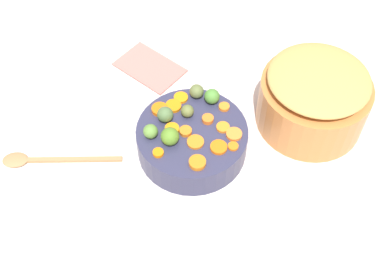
{
  "coord_description": "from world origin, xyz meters",
  "views": [
    {
      "loc": [
        0.68,
        -0.35,
        1.04
      ],
      "look_at": [
        0.02,
        -0.05,
        0.11
      ],
      "focal_mm": 47.15,
      "sensor_mm": 36.0,
      "label": 1
    }
  ],
  "objects": [
    {
      "name": "carrot_slice_12",
      "position": [
        0.02,
        -0.07,
        0.1
      ],
      "size": [
        0.04,
        0.04,
        0.01
      ],
      "primitive_type": "cylinder",
      "rotation": [
        0.0,
        0.0,
        4.04
      ],
      "color": "orange",
      "rests_on": "serving_bowl_carrots"
    },
    {
      "name": "carrot_slice_7",
      "position": [
        0.09,
        -0.02,
        0.1
      ],
      "size": [
        0.05,
        0.05,
        0.01
      ],
      "primitive_type": "cylinder",
      "rotation": [
        0.0,
        0.0,
        0.39
      ],
      "color": "orange",
      "rests_on": "serving_bowl_carrots"
    },
    {
      "name": "carrot_slice_4",
      "position": [
        -0.07,
        -0.07,
        0.1
      ],
      "size": [
        0.05,
        0.05,
        0.01
      ],
      "primitive_type": "cylinder",
      "rotation": [
        0.0,
        0.0,
        5.04
      ],
      "color": "orange",
      "rests_on": "serving_bowl_carrots"
    },
    {
      "name": "carrot_slice_6",
      "position": [
        0.05,
        -0.15,
        0.1
      ],
      "size": [
        0.03,
        0.03,
        0.01
      ],
      "primitive_type": "cylinder",
      "rotation": [
        0.0,
        0.0,
        6.0
      ],
      "color": "orange",
      "rests_on": "serving_bowl_carrots"
    },
    {
      "name": "carrot_slice_1",
      "position": [
        -0.07,
        -0.1,
        0.1
      ],
      "size": [
        0.04,
        0.04,
        0.01
      ],
      "primitive_type": "cylinder",
      "rotation": [
        0.0,
        0.0,
        1.54
      ],
      "color": "orange",
      "rests_on": "serving_bowl_carrots"
    },
    {
      "name": "carrot_slice_13",
      "position": [
        0.07,
        0.03,
        0.1
      ],
      "size": [
        0.05,
        0.05,
        0.01
      ],
      "primitive_type": "cylinder",
      "rotation": [
        0.0,
        0.0,
        0.26
      ],
      "color": "orange",
      "rests_on": "serving_bowl_carrots"
    },
    {
      "name": "carrot_slice_11",
      "position": [
        0.11,
        -0.08,
        0.1
      ],
      "size": [
        0.04,
        0.04,
        0.01
      ],
      "primitive_type": "cylinder",
      "rotation": [
        0.0,
        0.0,
        4.67
      ],
      "color": "orange",
      "rests_on": "serving_bowl_carrots"
    },
    {
      "name": "brussels_sprout_1",
      "position": [
        -0.04,
        -0.1,
        0.12
      ],
      "size": [
        0.04,
        0.04,
        0.04
      ],
      "primitive_type": "sphere",
      "color": "#4D6C3D",
      "rests_on": "serving_bowl_carrots"
    },
    {
      "name": "metal_pot",
      "position": [
        0.06,
        0.26,
        0.09
      ],
      "size": [
        0.27,
        0.27,
        0.13
      ],
      "primitive_type": "cylinder",
      "color": "#C4783B",
      "rests_on": "tabletop"
    },
    {
      "name": "dish_towel",
      "position": [
        -0.28,
        -0.05,
        0.02
      ],
      "size": [
        0.22,
        0.19,
        0.01
      ],
      "primitive_type": "cube",
      "rotation": [
        0.0,
        0.0,
        0.46
      ],
      "color": "#B67368",
      "rests_on": "tabletop"
    },
    {
      "name": "carrot_slice_8",
      "position": [
        0.1,
        0.01,
        0.1
      ],
      "size": [
        0.03,
        0.03,
        0.01
      ],
      "primitive_type": "cylinder",
      "rotation": [
        0.0,
        0.0,
        2.36
      ],
      "color": "orange",
      "rests_on": "serving_bowl_carrots"
    },
    {
      "name": "brussels_sprout_5",
      "position": [
        -0.01,
        -0.15,
        0.11
      ],
      "size": [
        0.03,
        0.03,
        0.03
      ],
      "primitive_type": "sphere",
      "color": "#5B8939",
      "rests_on": "serving_bowl_carrots"
    },
    {
      "name": "carrot_slice_5",
      "position": [
        0.01,
        -0.01,
        0.1
      ],
      "size": [
        0.04,
        0.04,
        0.01
      ],
      "primitive_type": "cylinder",
      "rotation": [
        0.0,
        0.0,
        5.53
      ],
      "color": "orange",
      "rests_on": "serving_bowl_carrots"
    },
    {
      "name": "carrot_slice_9",
      "position": [
        0.04,
        0.01,
        0.1
      ],
      "size": [
        0.04,
        0.04,
        0.01
      ],
      "primitive_type": "cylinder",
      "rotation": [
        0.0,
        0.0,
        2.59
      ],
      "color": "orange",
      "rests_on": "serving_bowl_carrots"
    },
    {
      "name": "brussels_sprout_3",
      "position": [
        -0.07,
        -0.0,
        0.11
      ],
      "size": [
        0.04,
        0.04,
        0.04
      ],
      "primitive_type": "sphere",
      "color": "#5D6C3A",
      "rests_on": "serving_bowl_carrots"
    },
    {
      "name": "carrot_slice_10",
      "position": [
        -0.0,
        -0.1,
        0.1
      ],
      "size": [
        0.04,
        0.04,
        0.01
      ],
      "primitive_type": "cylinder",
      "rotation": [
        0.0,
        0.0,
        3.32
      ],
      "color": "orange",
      "rests_on": "serving_bowl_carrots"
    },
    {
      "name": "brussels_sprout_4",
      "position": [
        0.03,
        -0.11,
        0.12
      ],
      "size": [
        0.04,
        0.04,
        0.04
      ],
      "primitive_type": "sphere",
      "color": "#538026",
      "rests_on": "serving_bowl_carrots"
    },
    {
      "name": "brussels_sprout_0",
      "position": [
        -0.04,
        0.03,
        0.12
      ],
      "size": [
        0.04,
        0.04,
        0.04
      ],
      "primitive_type": "sphere",
      "color": "#4B8834",
      "rests_on": "serving_bowl_carrots"
    },
    {
      "name": "carrot_slice_0",
      "position": [
        -0.08,
        -0.04,
        0.1
      ],
      "size": [
        0.05,
        0.05,
        0.01
      ],
      "primitive_type": "cylinder",
      "rotation": [
        0.0,
        0.0,
        2.2
      ],
      "color": "orange",
      "rests_on": "serving_bowl_carrots"
    },
    {
      "name": "tabletop",
      "position": [
        0.0,
        0.0,
        0.01
      ],
      "size": [
        2.4,
        2.4,
        0.02
      ],
      "primitive_type": "cube",
      "color": "silver",
      "rests_on": "ground"
    },
    {
      "name": "carrot_slice_3",
      "position": [
        0.05,
        -0.06,
        0.1
      ],
      "size": [
        0.05,
        0.05,
        0.01
      ],
      "primitive_type": "cylinder",
      "rotation": [
        0.0,
        0.0,
        1.75
      ],
      "color": "orange",
      "rests_on": "serving_bowl_carrots"
    },
    {
      "name": "brussels_sprout_2",
      "position": [
        -0.03,
        -0.05,
        0.11
      ],
      "size": [
        0.03,
        0.03,
        0.03
      ],
      "primitive_type": "sphere",
      "color": "#606C36",
      "rests_on": "serving_bowl_carrots"
    },
    {
      "name": "serving_bowl_carrots",
      "position": [
        0.02,
        -0.05,
        0.06
      ],
      "size": [
        0.27,
        0.27,
        0.08
      ],
      "primitive_type": "cylinder",
      "color": "#2F314C",
      "rests_on": "tabletop"
    },
    {
      "name": "wooden_spoon",
      "position": [
        -0.1,
        -0.41,
        0.03
      ],
      "size": [
        0.14,
        0.28,
        0.01
      ],
      "color": "#A87C4D",
      "rests_on": "tabletop"
    },
    {
      "name": "carrot_slice_2",
      "position": [
        -0.01,
        0.04,
        0.1
      ],
      "size": [
        0.04,
        0.04,
        0.01
      ],
      "primitive_type": "cylinder",
      "rotation": [
        0.0,
        0.0,
        0.62
      ],
      "color": "orange",
      "rests_on": "serving_bowl_carrots"
    },
    {
      "name": "stuffing_mound",
      "position": [
        0.06,
        0.26,
        0.17
      ],
      "size": [
        0.25,
        0.25,
        0.04
      ],
      "primitive_type": "ellipsoid",
      "color": "tan",
      "rests_on": "metal_pot"
    }
  ]
}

